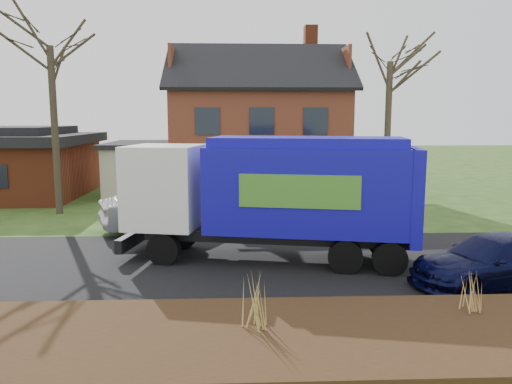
{
  "coord_description": "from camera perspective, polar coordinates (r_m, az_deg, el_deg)",
  "views": [
    {
      "loc": [
        0.69,
        -13.9,
        4.18
      ],
      "look_at": [
        1.39,
        2.5,
        1.71
      ],
      "focal_mm": 35.0,
      "sensor_mm": 36.0,
      "label": 1
    }
  ],
  "objects": [
    {
      "name": "ground",
      "position": [
        14.53,
        -5.12,
        -8.21
      ],
      "size": [
        120.0,
        120.0,
        0.0
      ],
      "primitive_type": "plane",
      "color": "#284416",
      "rests_on": "ground"
    },
    {
      "name": "road",
      "position": [
        14.52,
        -5.12,
        -8.18
      ],
      "size": [
        80.0,
        7.0,
        0.02
      ],
      "primitive_type": "cube",
      "color": "black",
      "rests_on": "ground"
    },
    {
      "name": "mulch_verge",
      "position": [
        9.52,
        -6.65,
        -16.56
      ],
      "size": [
        80.0,
        3.5,
        0.3
      ],
      "primitive_type": "cube",
      "color": "black",
      "rests_on": "ground"
    },
    {
      "name": "main_house",
      "position": [
        27.82,
        -0.81,
        8.22
      ],
      "size": [
        12.95,
        8.95,
        9.26
      ],
      "color": "beige",
      "rests_on": "ground"
    },
    {
      "name": "garbage_truck",
      "position": [
        14.4,
        2.25,
        0.19
      ],
      "size": [
        8.74,
        3.9,
        3.63
      ],
      "rotation": [
        0.0,
        0.0,
        -0.2
      ],
      "color": "black",
      "rests_on": "ground"
    },
    {
      "name": "silver_sedan",
      "position": [
        18.83,
        -9.83,
        -1.87
      ],
      "size": [
        5.27,
        3.36,
        1.64
      ],
      "primitive_type": "imported",
      "rotation": [
        0.0,
        0.0,
        1.93
      ],
      "color": "#AFB1B7",
      "rests_on": "ground"
    },
    {
      "name": "navy_wagon",
      "position": [
        13.9,
        25.37,
        -7.11
      ],
      "size": [
        4.61,
        2.82,
        1.25
      ],
      "primitive_type": "imported",
      "rotation": [
        0.0,
        0.0,
        -1.31
      ],
      "color": "black",
      "rests_on": "ground"
    },
    {
      "name": "tree_front_west",
      "position": [
        23.49,
        -22.66,
        17.72
      ],
      "size": [
        3.34,
        3.34,
        9.93
      ],
      "color": "#382F21",
      "rests_on": "ground"
    },
    {
      "name": "tree_front_east",
      "position": [
        25.96,
        15.2,
        16.65
      ],
      "size": [
        3.53,
        3.53,
        9.81
      ],
      "color": "#423828",
      "rests_on": "ground"
    },
    {
      "name": "tree_back",
      "position": [
        36.03,
        1.06,
        15.22
      ],
      "size": [
        3.17,
        3.17,
        10.05
      ],
      "color": "#382B22",
      "rests_on": "ground"
    },
    {
      "name": "grass_clump_mid",
      "position": [
        9.46,
        -0.19,
        -12.21
      ],
      "size": [
        0.38,
        0.31,
        1.05
      ],
      "color": "tan",
      "rests_on": "mulch_verge"
    },
    {
      "name": "grass_clump_east",
      "position": [
        11.12,
        23.41,
        -10.28
      ],
      "size": [
        0.34,
        0.28,
        0.85
      ],
      "color": "tan",
      "rests_on": "mulch_verge"
    }
  ]
}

